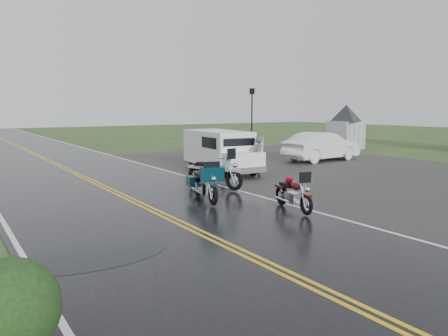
% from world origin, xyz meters
% --- Properties ---
extents(ground, '(120.00, 120.00, 0.00)m').
position_xyz_m(ground, '(0.00, 0.00, 0.00)').
color(ground, '#2D471E').
rests_on(ground, ground).
extents(road, '(8.00, 100.00, 0.04)m').
position_xyz_m(road, '(0.00, 10.00, 0.02)').
color(road, black).
rests_on(road, ground).
extents(parking_pad, '(14.00, 24.00, 0.03)m').
position_xyz_m(parking_pad, '(11.00, 5.00, 0.01)').
color(parking_pad, black).
rests_on(parking_pad, ground).
extents(visitor_center, '(16.00, 10.00, 4.80)m').
position_xyz_m(visitor_center, '(20.00, 12.00, 2.40)').
color(visitor_center, '#A8AAAD').
rests_on(visitor_center, ground).
extents(motorcycle_red, '(1.14, 2.09, 1.17)m').
position_xyz_m(motorcycle_red, '(3.25, -1.43, 0.59)').
color(motorcycle_red, '#510A09').
rests_on(motorcycle_red, ground).
extents(motorcycle_teal, '(1.33, 2.39, 1.33)m').
position_xyz_m(motorcycle_teal, '(1.72, 0.94, 0.67)').
color(motorcycle_teal, '#042836').
rests_on(motorcycle_teal, ground).
extents(motorcycle_silver, '(1.60, 2.66, 1.48)m').
position_xyz_m(motorcycle_silver, '(3.58, 2.55, 0.74)').
color(motorcycle_silver, '#A4A4AB').
rests_on(motorcycle_silver, ground).
extents(van_white, '(2.30, 5.14, 1.96)m').
position_xyz_m(van_white, '(4.91, 5.29, 0.98)').
color(van_white, white).
rests_on(van_white, ground).
extents(person_at_van, '(0.75, 0.63, 1.75)m').
position_xyz_m(person_at_van, '(6.34, 4.76, 0.88)').
color(person_at_van, '#48484C').
rests_on(person_at_van, ground).
extents(sedan_white, '(4.94, 2.02, 1.59)m').
position_xyz_m(sedan_white, '(12.92, 7.46, 0.80)').
color(sedan_white, silver).
rests_on(sedan_white, ground).
extents(lamp_post_far_right, '(0.38, 0.38, 4.41)m').
position_xyz_m(lamp_post_far_right, '(14.09, 15.58, 2.21)').
color(lamp_post_far_right, black).
rests_on(lamp_post_far_right, ground).
extents(bush_left, '(1.46, 1.46, 0.85)m').
position_xyz_m(bush_left, '(-4.48, -4.45, 0.43)').
color(bush_left, '#1E3D19').
rests_on(bush_left, ground).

